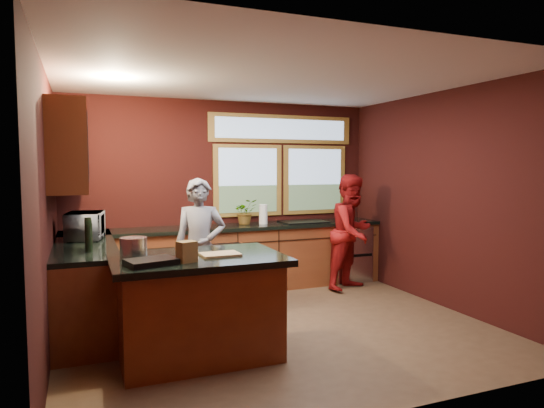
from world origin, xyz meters
TOP-DOWN VIEW (x-y plane):
  - floor at (0.00, 0.00)m, footprint 4.50×4.50m
  - room_shell at (-0.60, 0.32)m, footprint 4.52×4.02m
  - back_counter at (0.20, 1.70)m, footprint 4.50×0.64m
  - left_counter at (-1.95, 0.85)m, footprint 0.64×2.30m
  - island at (-0.98, -0.47)m, footprint 1.55×1.05m
  - person_grey at (-0.69, 0.67)m, footprint 0.68×0.54m
  - person_red at (1.65, 1.17)m, footprint 0.99×0.91m
  - microwave at (-1.92, 1.10)m, footprint 0.46×0.61m
  - potted_plant at (0.23, 1.75)m, footprint 0.33×0.28m
  - paper_towel at (0.48, 1.70)m, footprint 0.12×0.12m
  - cutting_board at (-0.78, -0.52)m, footprint 0.36×0.26m
  - stock_pot at (-1.53, -0.32)m, footprint 0.24×0.24m
  - paper_bag at (-1.13, -0.72)m, footprint 0.18×0.16m
  - black_tray at (-1.43, -0.72)m, footprint 0.46×0.37m

SIDE VIEW (x-z plane):
  - floor at x=0.00m, z-range 0.00..0.00m
  - back_counter at x=0.20m, z-range 0.00..0.93m
  - left_counter at x=-1.95m, z-range 0.00..0.93m
  - island at x=-0.98m, z-range 0.01..0.95m
  - person_grey at x=-0.69m, z-range 0.00..1.63m
  - person_red at x=1.65m, z-range 0.00..1.65m
  - cutting_board at x=-0.78m, z-range 0.94..0.96m
  - black_tray at x=-1.43m, z-range 0.94..0.99m
  - stock_pot at x=-1.53m, z-range 0.94..1.12m
  - paper_bag at x=-1.13m, z-range 0.94..1.12m
  - paper_towel at x=0.48m, z-range 0.93..1.21m
  - microwave at x=-1.92m, z-range 0.93..1.24m
  - potted_plant at x=0.23m, z-range 0.93..1.29m
  - room_shell at x=-0.60m, z-range 0.44..3.15m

